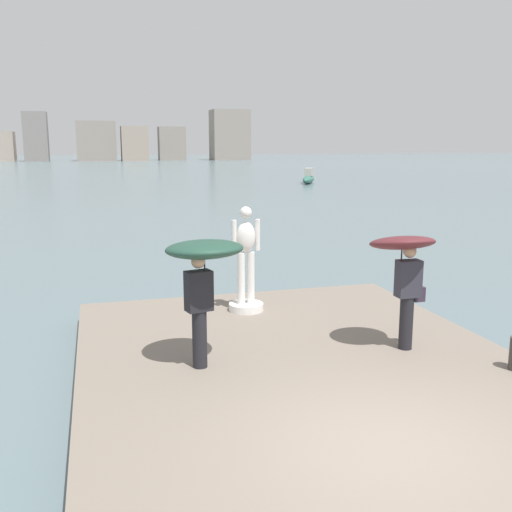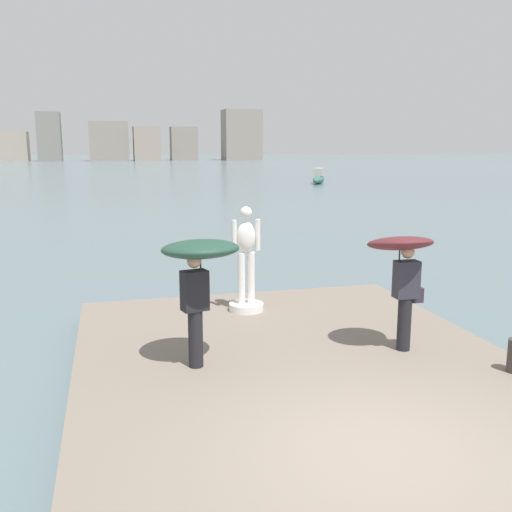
{
  "view_description": "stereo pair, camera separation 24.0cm",
  "coord_description": "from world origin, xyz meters",
  "px_view_note": "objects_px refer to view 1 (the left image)",
  "views": [
    {
      "loc": [
        -2.99,
        -5.22,
        3.68
      ],
      "look_at": [
        0.0,
        5.34,
        1.55
      ],
      "focal_mm": 40.07,
      "sensor_mm": 36.0,
      "label": 1
    },
    {
      "loc": [
        -2.75,
        -5.29,
        3.68
      ],
      "look_at": [
        0.0,
        5.34,
        1.55
      ],
      "focal_mm": 40.07,
      "sensor_mm": 36.0,
      "label": 2
    }
  ],
  "objects_px": {
    "onlooker_left": "(203,263)",
    "boat_mid": "(309,178)",
    "statue_white_figure": "(246,269)",
    "onlooker_right": "(404,259)"
  },
  "relations": [
    {
      "from": "onlooker_left",
      "to": "boat_mid",
      "type": "distance_m",
      "value": 49.09
    },
    {
      "from": "statue_white_figure",
      "to": "onlooker_right",
      "type": "height_order",
      "value": "statue_white_figure"
    },
    {
      "from": "onlooker_right",
      "to": "boat_mid",
      "type": "relative_size",
      "value": 0.42
    },
    {
      "from": "statue_white_figure",
      "to": "onlooker_left",
      "type": "distance_m",
      "value": 3.08
    },
    {
      "from": "statue_white_figure",
      "to": "onlooker_left",
      "type": "relative_size",
      "value": 1.08
    },
    {
      "from": "onlooker_right",
      "to": "onlooker_left",
      "type": "bearing_deg",
      "value": 177.24
    },
    {
      "from": "statue_white_figure",
      "to": "onlooker_left",
      "type": "height_order",
      "value": "statue_white_figure"
    },
    {
      "from": "onlooker_right",
      "to": "statue_white_figure",
      "type": "bearing_deg",
      "value": 123.56
    },
    {
      "from": "statue_white_figure",
      "to": "onlooker_left",
      "type": "bearing_deg",
      "value": -116.92
    },
    {
      "from": "boat_mid",
      "to": "onlooker_right",
      "type": "bearing_deg",
      "value": -109.16
    }
  ]
}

